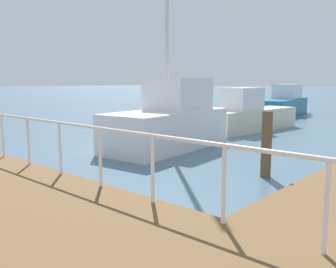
% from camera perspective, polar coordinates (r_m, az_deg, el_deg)
% --- Properties ---
extents(ground_plane, '(300.00, 300.00, 0.00)m').
position_cam_1_polar(ground_plane, '(15.91, -21.05, -0.55)').
color(ground_plane, slate).
extents(boardwalk_railing, '(0.06, 26.09, 1.08)m').
position_cam_1_polar(boardwalk_railing, '(5.62, -2.43, -2.67)').
color(boardwalk_railing, white).
rests_on(boardwalk_railing, boardwalk).
extents(dock_piling_2, '(0.25, 0.25, 1.58)m').
position_cam_1_polar(dock_piling_2, '(8.98, 15.05, -1.56)').
color(dock_piling_2, brown).
rests_on(dock_piling_2, ground_plane).
extents(moored_boat_1, '(4.97, 2.50, 9.29)m').
position_cam_1_polar(moored_boat_1, '(12.50, 0.25, 2.12)').
color(moored_boat_1, white).
rests_on(moored_boat_1, ground_plane).
extents(moored_boat_2, '(6.84, 2.87, 2.08)m').
position_cam_1_polar(moored_boat_2, '(25.59, 17.50, 4.48)').
color(moored_boat_2, '#1E6B8C').
rests_on(moored_boat_2, ground_plane).
extents(moored_boat_4, '(5.75, 1.90, 1.98)m').
position_cam_1_polar(moored_boat_4, '(17.39, 12.59, 2.79)').
color(moored_boat_4, beige).
rests_on(moored_boat_4, ground_plane).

